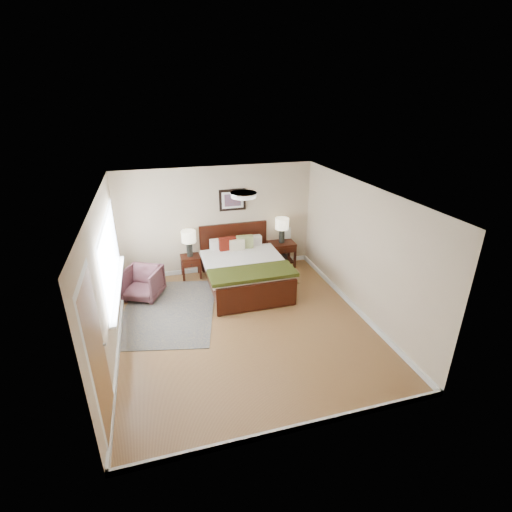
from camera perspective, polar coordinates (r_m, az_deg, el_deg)
The scene contains 18 objects.
floor at distance 7.02m, azimuth -1.65°, elevation -10.50°, with size 5.00×5.00×0.00m, color olive.
back_wall at distance 8.69m, azimuth -5.86°, elevation 5.47°, with size 4.50×0.04×2.50m, color #C3AE8D.
front_wall at distance 4.37m, azimuth 6.62°, elevation -14.55°, with size 4.50×0.04×2.50m, color #C3AE8D.
left_wall at distance 6.31m, azimuth -22.04°, elevation -3.46°, with size 0.04×5.00×2.50m, color #C3AE8D.
right_wall at distance 7.24m, azimuth 15.76°, elevation 0.89°, with size 0.04×5.00×2.50m, color #C3AE8D.
ceiling at distance 5.99m, azimuth -1.92°, elevation 9.72°, with size 4.50×5.00×0.02m, color white.
window at distance 6.89m, azimuth -21.31°, elevation 0.09°, with size 0.11×2.72×1.32m.
door at distance 4.90m, azimuth -23.10°, elevation -14.36°, with size 0.06×1.00×2.18m.
ceil_fixture at distance 6.00m, azimuth -1.92°, elevation 9.40°, with size 0.44×0.44×0.08m.
bed at distance 8.07m, azimuth -1.86°, elevation -1.40°, with size 1.74×2.11×1.14m.
wall_art at distance 8.59m, azimuth -3.63°, elevation 8.61°, with size 0.62×0.05×0.50m.
nightstand_left at distance 8.67m, azimuth -10.03°, elevation -0.78°, with size 0.44×0.40×0.53m.
nightstand_right at distance 9.14m, azimuth 3.93°, elevation 0.63°, with size 0.63×0.47×0.63m.
lamp_left at distance 8.48m, azimuth -10.30°, elevation 2.61°, with size 0.32×0.32×0.61m.
lamp_right at distance 8.91m, azimuth 4.02°, elevation 4.64°, with size 0.32×0.32×0.61m.
armchair at distance 8.08m, azimuth -17.04°, elevation -4.02°, with size 0.71×0.73×0.66m, color brown.
rug_persian at distance 7.61m, azimuth -13.33°, elevation -8.20°, with size 1.76×2.48×0.01m, color #0B1B3A.
rug_navy at distance 8.76m, azimuth 2.49°, elevation -3.07°, with size 0.79×1.19×0.01m, color black.
Camera 1 is at (-1.40, -5.64, 3.93)m, focal length 26.00 mm.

